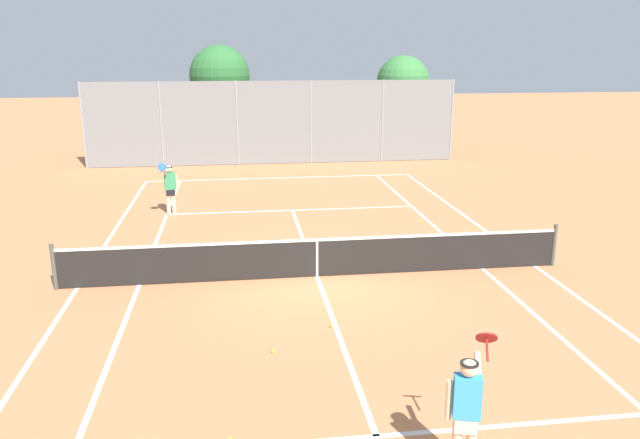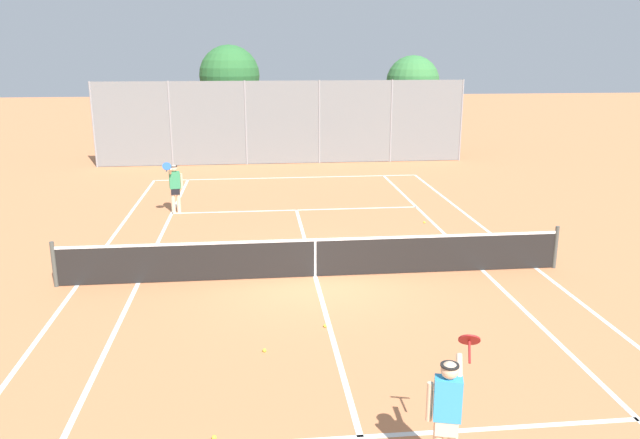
% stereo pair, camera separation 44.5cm
% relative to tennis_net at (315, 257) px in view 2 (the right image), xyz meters
% --- Properties ---
extents(ground_plane, '(120.00, 120.00, 0.00)m').
position_rel_tennis_net_xyz_m(ground_plane, '(0.00, 0.00, -0.51)').
color(ground_plane, '#CC7A4C').
extents(court_line_markings, '(11.10, 23.90, 0.01)m').
position_rel_tennis_net_xyz_m(court_line_markings, '(0.00, 0.00, -0.51)').
color(court_line_markings, silver).
rests_on(court_line_markings, ground).
extents(tennis_net, '(12.00, 0.10, 1.07)m').
position_rel_tennis_net_xyz_m(tennis_net, '(0.00, 0.00, 0.00)').
color(tennis_net, '#474C47').
rests_on(tennis_net, ground).
extents(player_near_side, '(0.80, 0.71, 1.77)m').
position_rel_tennis_net_xyz_m(player_near_side, '(0.92, -7.30, 0.42)').
color(player_near_side, beige).
rests_on(player_near_side, ground).
extents(player_far_left, '(0.56, 0.82, 1.77)m').
position_rel_tennis_net_xyz_m(player_far_left, '(-3.98, 6.49, 0.42)').
color(player_far_left, beige).
rests_on(player_far_left, ground).
extents(loose_tennis_ball_0, '(0.07, 0.07, 0.07)m').
position_rel_tennis_net_xyz_m(loose_tennis_ball_0, '(-0.08, -2.80, -0.48)').
color(loose_tennis_ball_0, '#D1DB33').
rests_on(loose_tennis_ball_0, ground).
extents(loose_tennis_ball_1, '(0.07, 0.07, 0.07)m').
position_rel_tennis_net_xyz_m(loose_tennis_ball_1, '(-2.03, -6.24, -0.48)').
color(loose_tennis_ball_1, '#D1DB33').
rests_on(loose_tennis_ball_1, ground).
extents(loose_tennis_ball_2, '(0.07, 0.07, 0.07)m').
position_rel_tennis_net_xyz_m(loose_tennis_ball_2, '(3.85, 4.33, -0.48)').
color(loose_tennis_ball_2, '#D1DB33').
rests_on(loose_tennis_ball_2, ground).
extents(loose_tennis_ball_3, '(0.07, 0.07, 0.07)m').
position_rel_tennis_net_xyz_m(loose_tennis_ball_3, '(-1.28, -3.71, -0.48)').
color(loose_tennis_ball_3, '#D1DB33').
rests_on(loose_tennis_ball_3, ground).
extents(back_fence, '(17.20, 0.08, 3.86)m').
position_rel_tennis_net_xyz_m(back_fence, '(0.00, 15.26, 1.42)').
color(back_fence, gray).
rests_on(back_fence, ground).
extents(tree_behind_left, '(2.98, 2.98, 5.46)m').
position_rel_tennis_net_xyz_m(tree_behind_left, '(-2.43, 18.18, 3.37)').
color(tree_behind_left, brown).
rests_on(tree_behind_left, ground).
extents(tree_behind_right, '(2.61, 2.61, 4.95)m').
position_rel_tennis_net_xyz_m(tree_behind_right, '(6.49, 16.81, 3.07)').
color(tree_behind_right, brown).
rests_on(tree_behind_right, ground).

